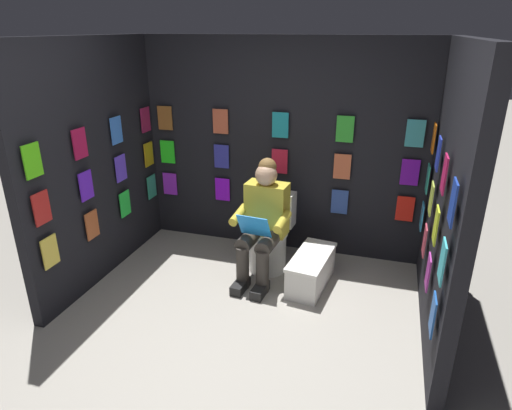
{
  "coord_description": "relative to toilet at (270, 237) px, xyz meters",
  "views": [
    {
      "loc": [
        -1.07,
        2.38,
        2.32
      ],
      "look_at": [
        -0.01,
        -1.11,
        0.85
      ],
      "focal_mm": 31.06,
      "sensor_mm": 36.0,
      "label": 1
    }
  ],
  "objects": [
    {
      "name": "toilet",
      "position": [
        0.0,
        0.0,
        0.0
      ],
      "size": [
        0.42,
        0.57,
        0.77
      ],
      "rotation": [
        0.0,
        0.0,
        -0.08
      ],
      "color": "white",
      "rests_on": "ground"
    },
    {
      "name": "person_reading",
      "position": [
        0.02,
        0.23,
        0.27
      ],
      "size": [
        0.55,
        0.71,
        1.19
      ],
      "rotation": [
        0.0,
        0.0,
        -0.08
      ],
      "color": "gold",
      "rests_on": "ground"
    },
    {
      "name": "comic_longbox_near",
      "position": [
        -0.48,
        0.25,
        -0.16
      ],
      "size": [
        0.4,
        0.74,
        0.32
      ],
      "rotation": [
        0.0,
        0.0,
        -0.12
      ],
      "color": "white",
      "rests_on": "ground"
    },
    {
      "name": "display_wall_left",
      "position": [
        -1.52,
        0.54,
        0.8
      ],
      "size": [
        0.14,
        2.03,
        2.26
      ],
      "color": "black",
      "rests_on": "ground"
    },
    {
      "name": "display_wall_back",
      "position": [
        0.02,
        -0.52,
        0.8
      ],
      "size": [
        3.1,
        0.14,
        2.26
      ],
      "color": "black",
      "rests_on": "ground"
    },
    {
      "name": "display_wall_right",
      "position": [
        1.57,
        0.54,
        0.8
      ],
      "size": [
        0.14,
        2.03,
        2.26
      ],
      "color": "black",
      "rests_on": "ground"
    },
    {
      "name": "ground_plane",
      "position": [
        0.02,
        1.56,
        -0.33
      ],
      "size": [
        30.0,
        30.0,
        0.0
      ],
      "primitive_type": "plane",
      "color": "#9E998E"
    }
  ]
}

